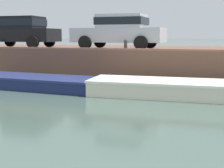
{
  "coord_description": "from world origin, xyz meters",
  "views": [
    {
      "loc": [
        1.85,
        -0.81,
        2.1
      ],
      "look_at": [
        0.34,
        4.1,
        1.3
      ],
      "focal_mm": 50.0,
      "sensor_mm": 36.0,
      "label": 1
    }
  ],
  "objects_px": {
    "boat_moored_central_cream": "(179,89)",
    "car_leftmost_black": "(21,31)",
    "mooring_bollard_mid": "(126,44)",
    "boat_moored_west_navy": "(43,83)",
    "car_left_inner_silver": "(120,30)"
  },
  "relations": [
    {
      "from": "car_leftmost_black",
      "to": "mooring_bollard_mid",
      "type": "height_order",
      "value": "car_leftmost_black"
    },
    {
      "from": "car_left_inner_silver",
      "to": "mooring_bollard_mid",
      "type": "bearing_deg",
      "value": -63.15
    },
    {
      "from": "boat_moored_central_cream",
      "to": "mooring_bollard_mid",
      "type": "height_order",
      "value": "mooring_bollard_mid"
    },
    {
      "from": "mooring_bollard_mid",
      "to": "boat_moored_central_cream",
      "type": "bearing_deg",
      "value": -40.02
    },
    {
      "from": "boat_moored_west_navy",
      "to": "car_leftmost_black",
      "type": "relative_size",
      "value": 1.64
    },
    {
      "from": "car_left_inner_silver",
      "to": "mooring_bollard_mid",
      "type": "relative_size",
      "value": 9.46
    },
    {
      "from": "boat_moored_west_navy",
      "to": "boat_moored_central_cream",
      "type": "distance_m",
      "value": 5.31
    },
    {
      "from": "mooring_bollard_mid",
      "to": "car_leftmost_black",
      "type": "bearing_deg",
      "value": 169.12
    },
    {
      "from": "car_left_inner_silver",
      "to": "boat_moored_west_navy",
      "type": "bearing_deg",
      "value": -127.43
    },
    {
      "from": "boat_moored_west_navy",
      "to": "mooring_bollard_mid",
      "type": "xyz_separation_m",
      "value": [
        2.88,
        1.93,
        1.48
      ]
    },
    {
      "from": "car_leftmost_black",
      "to": "mooring_bollard_mid",
      "type": "xyz_separation_m",
      "value": [
        5.74,
        -1.1,
        -0.6
      ]
    },
    {
      "from": "boat_moored_central_cream",
      "to": "car_leftmost_black",
      "type": "distance_m",
      "value": 8.99
    },
    {
      "from": "boat_moored_central_cream",
      "to": "boat_moored_west_navy",
      "type": "bearing_deg",
      "value": 178.81
    },
    {
      "from": "mooring_bollard_mid",
      "to": "boat_moored_west_navy",
      "type": "bearing_deg",
      "value": -146.12
    },
    {
      "from": "boat_moored_west_navy",
      "to": "car_leftmost_black",
      "type": "height_order",
      "value": "car_leftmost_black"
    }
  ]
}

